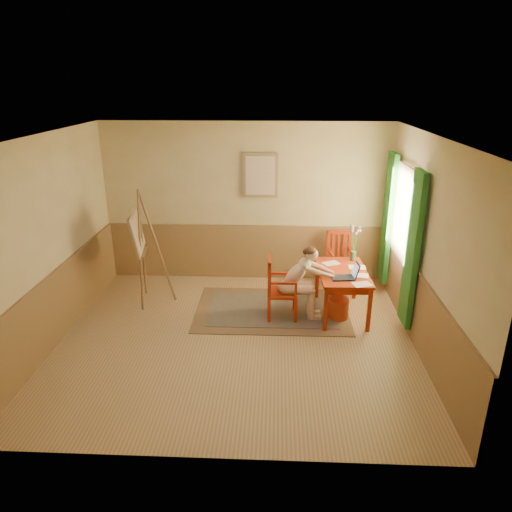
{
  "coord_description": "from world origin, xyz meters",
  "views": [
    {
      "loc": [
        0.54,
        -5.81,
        3.45
      ],
      "look_at": [
        0.25,
        0.55,
        1.05
      ],
      "focal_mm": 33.02,
      "sensor_mm": 36.0,
      "label": 1
    }
  ],
  "objects_px": {
    "chair_back": "(340,260)",
    "figure": "(300,279)",
    "table": "(343,276)",
    "laptop": "(347,275)",
    "chair_left": "(279,288)",
    "easel": "(140,237)"
  },
  "relations": [
    {
      "from": "table",
      "to": "chair_back",
      "type": "height_order",
      "value": "chair_back"
    },
    {
      "from": "figure",
      "to": "chair_back",
      "type": "bearing_deg",
      "value": 58.52
    },
    {
      "from": "chair_left",
      "to": "chair_back",
      "type": "relative_size",
      "value": 0.99
    },
    {
      "from": "figure",
      "to": "easel",
      "type": "bearing_deg",
      "value": 169.92
    },
    {
      "from": "table",
      "to": "laptop",
      "type": "xyz_separation_m",
      "value": [
        0.02,
        -0.27,
        0.14
      ]
    },
    {
      "from": "chair_back",
      "to": "figure",
      "type": "relative_size",
      "value": 0.85
    },
    {
      "from": "figure",
      "to": "laptop",
      "type": "bearing_deg",
      "value": -9.76
    },
    {
      "from": "table",
      "to": "laptop",
      "type": "distance_m",
      "value": 0.3
    },
    {
      "from": "table",
      "to": "figure",
      "type": "distance_m",
      "value": 0.66
    },
    {
      "from": "table",
      "to": "chair_left",
      "type": "distance_m",
      "value": 0.99
    },
    {
      "from": "figure",
      "to": "easel",
      "type": "relative_size",
      "value": 0.61
    },
    {
      "from": "laptop",
      "to": "easel",
      "type": "distance_m",
      "value": 3.26
    },
    {
      "from": "table",
      "to": "chair_left",
      "type": "relative_size",
      "value": 1.26
    },
    {
      "from": "table",
      "to": "laptop",
      "type": "height_order",
      "value": "laptop"
    },
    {
      "from": "table",
      "to": "chair_left",
      "type": "bearing_deg",
      "value": -170.58
    },
    {
      "from": "figure",
      "to": "easel",
      "type": "distance_m",
      "value": 2.61
    },
    {
      "from": "chair_left",
      "to": "figure",
      "type": "relative_size",
      "value": 0.84
    },
    {
      "from": "chair_left",
      "to": "easel",
      "type": "bearing_deg",
      "value": 168.35
    },
    {
      "from": "chair_left",
      "to": "table",
      "type": "bearing_deg",
      "value": 9.42
    },
    {
      "from": "laptop",
      "to": "easel",
      "type": "relative_size",
      "value": 0.22
    },
    {
      "from": "chair_back",
      "to": "laptop",
      "type": "distance_m",
      "value": 1.36
    },
    {
      "from": "figure",
      "to": "laptop",
      "type": "xyz_separation_m",
      "value": [
        0.67,
        -0.11,
        0.13
      ]
    }
  ]
}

